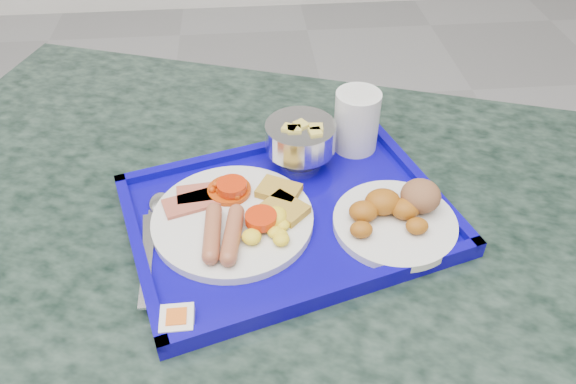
# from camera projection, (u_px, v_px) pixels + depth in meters

# --- Properties ---
(table) EXTENTS (1.40, 1.16, 0.75)m
(table) POSITION_uv_depth(u_px,v_px,m) (261.00, 297.00, 0.94)
(table) COLOR slate
(table) RESTS_ON floor
(tray) EXTENTS (0.51, 0.43, 0.03)m
(tray) POSITION_uv_depth(u_px,v_px,m) (288.00, 216.00, 0.80)
(tray) COLOR #0B0399
(tray) RESTS_ON table
(main_plate) EXTENTS (0.22, 0.22, 0.03)m
(main_plate) POSITION_uv_depth(u_px,v_px,m) (237.00, 217.00, 0.77)
(main_plate) COLOR silver
(main_plate) RESTS_ON tray
(bread_plate) EXTENTS (0.17, 0.17, 0.06)m
(bread_plate) POSITION_uv_depth(u_px,v_px,m) (397.00, 214.00, 0.77)
(bread_plate) COLOR silver
(bread_plate) RESTS_ON tray
(fruit_bowl) EXTENTS (0.11, 0.11, 0.07)m
(fruit_bowl) POSITION_uv_depth(u_px,v_px,m) (301.00, 138.00, 0.85)
(fruit_bowl) COLOR silver
(fruit_bowl) RESTS_ON tray
(juice_cup) EXTENTS (0.07, 0.07, 0.10)m
(juice_cup) POSITION_uv_depth(u_px,v_px,m) (357.00, 119.00, 0.88)
(juice_cup) COLOR silver
(juice_cup) RESTS_ON tray
(spoon) EXTENTS (0.04, 0.19, 0.01)m
(spoon) POSITION_uv_depth(u_px,v_px,m) (156.00, 216.00, 0.78)
(spoon) COLOR silver
(spoon) RESTS_ON tray
(knife) EXTENTS (0.01, 0.17, 0.00)m
(knife) POSITION_uv_depth(u_px,v_px,m) (148.00, 255.00, 0.73)
(knife) COLOR silver
(knife) RESTS_ON tray
(jam_packet) EXTENTS (0.04, 0.04, 0.02)m
(jam_packet) POSITION_uv_depth(u_px,v_px,m) (177.00, 320.00, 0.65)
(jam_packet) COLOR white
(jam_packet) RESTS_ON tray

